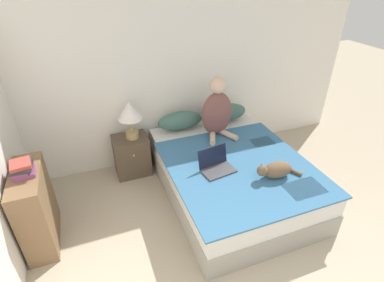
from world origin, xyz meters
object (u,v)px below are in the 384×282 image
Objects in this scene: bookshelf at (36,208)px; book_stack_top at (22,168)px; bed at (231,175)px; pillow_far at (226,113)px; cat_tabby at (276,170)px; nightstand at (132,155)px; table_lamp at (130,113)px; laptop_open at (216,166)px; person_sitting at (217,111)px; pillow_near at (180,120)px.

bookshelf is 3.57× the size of book_stack_top.
book_stack_top is (-2.11, 0.03, 0.64)m from bed.
pillow_far is 1.22× the size of cat_tabby.
nightstand is 1.08× the size of table_lamp.
nightstand is at bearing -178.98° from pillow_far.
bed is 2.20m from book_stack_top.
person_sitting is at bearing 56.94° from laptop_open.
table_lamp is 2.12× the size of book_stack_top.
cat_tabby reaches higher than nightstand.
person_sitting reaches higher than pillow_far.
person_sitting reaches higher than cat_tabby.
laptop_open is 0.78× the size of table_lamp.
bookshelf is 0.48m from book_stack_top.
pillow_near is 1.02m from laptop_open.
bed is at bearing -39.27° from nightstand.
laptop_open is at bearing -151.45° from bed.
pillow_far is at bearing -89.74° from cat_tabby.
table_lamp is at bearing -177.89° from pillow_near.
person_sitting is (0.05, 0.56, 0.60)m from bed.
cat_tabby is 1.01× the size of table_lamp.
book_stack_top reaches higher than laptop_open.
pillow_near is at bearing 25.30° from book_stack_top.
person_sitting reaches higher than laptop_open.
person_sitting is 1.10m from cat_tabby.
pillow_far is at bearing 1.02° from nightstand.
person_sitting is 1.45× the size of nightstand.
pillow_near is 1.48m from cat_tabby.
table_lamp is at bearing 139.63° from bed.
book_stack_top reaches higher than pillow_near.
cat_tabby is 1.84m from table_lamp.
bookshelf is (-2.45, -0.84, -0.23)m from pillow_far.
bed is at bearing -111.17° from pillow_far.
bookshelf is at bearing -8.36° from cat_tabby.
nightstand is 2.28× the size of book_stack_top.
person_sitting reaches higher than bookshelf.
pillow_near is at bearing 180.00° from pillow_far.
nightstand is at bearing 36.95° from bookshelf.
pillow_near is 0.79m from nightstand.
pillow_far is 1.42m from nightstand.
laptop_open is (-0.33, -0.71, -0.28)m from person_sitting.
bed is 1.45m from table_lamp.
book_stack_top is (0.00, -0.00, 0.48)m from bookshelf.
pillow_near is 1.00× the size of pillow_far.
bookshelf is at bearing -166.25° from person_sitting.
table_lamp is at bearing -42.95° from cat_tabby.
person_sitting reaches higher than book_stack_top.
pillow_far is 2.61× the size of book_stack_top.
pillow_near is 1.15× the size of nightstand.
pillow_far is at bearing 18.84° from bookshelf.
table_lamp is at bearing -178.96° from pillow_far.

